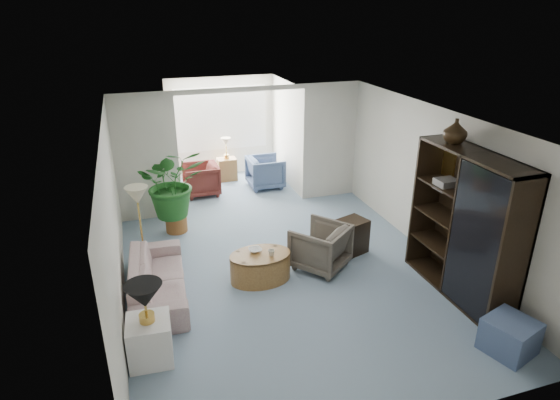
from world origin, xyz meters
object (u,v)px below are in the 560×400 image
object	(u,v)px
coffee_cup	(271,253)
sunroom_chair_blue	(265,172)
sofa	(158,279)
plant_pot	(176,223)
sunroom_chair_maroon	(201,180)
framed_picture	(444,162)
cabinet_urn	(455,131)
coffee_table	(260,267)
wingback_chair	(320,247)
floor_lamp	(137,195)
end_table	(150,340)
ottoman	(510,336)
coffee_bowl	(255,250)
entertainment_cabinet	(465,226)
sunroom_table	(227,169)
side_table_dark	(351,236)
table_lamp	(144,296)

from	to	relation	value
coffee_cup	sunroom_chair_blue	distance (m)	4.07
sofa	plant_pot	bearing A→B (deg)	-9.99
sunroom_chair_maroon	framed_picture	bearing A→B (deg)	38.42
cabinet_urn	sunroom_chair_blue	xyz separation A→B (m)	(-1.49, 4.51, -1.96)
coffee_table	sunroom_chair_blue	bearing A→B (deg)	72.44
sofa	wingback_chair	distance (m)	2.57
floor_lamp	sunroom_chair_maroon	xyz separation A→B (m)	(1.40, 2.85, -0.90)
end_table	sunroom_chair_maroon	size ratio (longest dim) A/B	0.72
coffee_cup	ottoman	distance (m)	3.37
sofa	floor_lamp	xyz separation A→B (m)	(-0.14, 0.94, 0.96)
sofa	coffee_table	xyz separation A→B (m)	(1.54, -0.04, -0.06)
coffee_bowl	entertainment_cabinet	world-z (taller)	entertainment_cabinet
entertainment_cabinet	plant_pot	world-z (taller)	entertainment_cabinet
ottoman	sunroom_table	xyz separation A→B (m)	(-2.01, 7.10, 0.05)
side_table_dark	framed_picture	bearing A→B (deg)	-26.76
sunroom_chair_maroon	end_table	bearing A→B (deg)	-15.74
end_table	wingback_chair	size ratio (longest dim) A/B	0.69
sofa	sunroom_chair_blue	world-z (taller)	sunroom_chair_blue
end_table	sunroom_table	xyz separation A→B (m)	(2.20, 5.89, -0.01)
side_table_dark	plant_pot	bearing A→B (deg)	147.68
plant_pot	ottoman	bearing A→B (deg)	-52.91
floor_lamp	cabinet_urn	bearing A→B (deg)	-20.83
ottoman	floor_lamp	bearing A→B (deg)	139.85
sofa	ottoman	xyz separation A→B (m)	(4.01, -2.56, -0.07)
coffee_cup	coffee_table	bearing A→B (deg)	146.31
wingback_chair	table_lamp	bearing A→B (deg)	-12.24
table_lamp	entertainment_cabinet	distance (m)	4.45
framed_picture	sofa	distance (m)	4.70
side_table_dark	sunroom_chair_blue	world-z (taller)	sunroom_chair_blue
side_table_dark	floor_lamp	bearing A→B (deg)	169.85
cabinet_urn	sunroom_table	xyz separation A→B (m)	(-2.24, 5.26, -2.06)
sunroom_table	cabinet_urn	bearing A→B (deg)	-66.95
sunroom_chair_blue	floor_lamp	bearing A→B (deg)	134.54
sunroom_table	entertainment_cabinet	bearing A→B (deg)	-68.76
sofa	end_table	world-z (taller)	sofa
wingback_chair	side_table_dark	world-z (taller)	wingback_chair
sofa	end_table	xyz separation A→B (m)	(-0.20, -1.35, -0.01)
sunroom_chair_maroon	wingback_chair	bearing A→B (deg)	19.32
entertainment_cabinet	sunroom_chair_maroon	size ratio (longest dim) A/B	2.79
cabinet_urn	sunroom_chair_blue	size ratio (longest dim) A/B	0.44
table_lamp	sunroom_table	xyz separation A→B (m)	(2.20, 5.89, -0.64)
coffee_bowl	sunroom_table	world-z (taller)	sunroom_table
table_lamp	sunroom_chair_maroon	distance (m)	5.37
end_table	floor_lamp	bearing A→B (deg)	88.59
framed_picture	sofa	size ratio (longest dim) A/B	0.25
entertainment_cabinet	sunroom_table	size ratio (longest dim) A/B	4.00
table_lamp	ottoman	distance (m)	4.43
sunroom_chair_blue	wingback_chair	bearing A→B (deg)	177.21
table_lamp	plant_pot	xyz separation A→B (m)	(0.70, 3.43, -0.75)
table_lamp	sunroom_chair_blue	xyz separation A→B (m)	(2.95, 5.14, -0.55)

